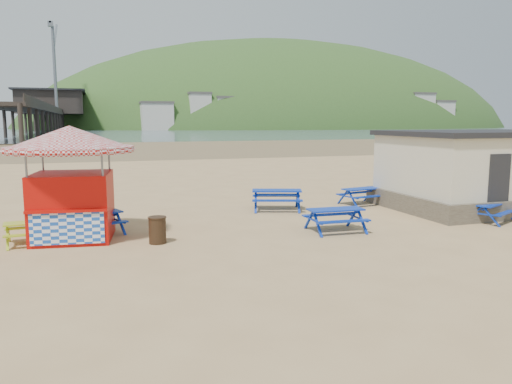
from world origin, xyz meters
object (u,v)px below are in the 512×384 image
object	(u,v)px
picnic_table_yellow	(34,233)
ice_cream_kiosk	(71,168)
picnic_table_blue_a	(94,224)
amenity_block	(481,170)
litter_bin	(157,230)
picnic_table_blue_b	(277,200)

from	to	relation	value
picnic_table_yellow	ice_cream_kiosk	distance (m)	2.15
picnic_table_blue_a	picnic_table_yellow	bearing A→B (deg)	-179.87
picnic_table_yellow	amenity_block	size ratio (longest dim) A/B	0.23
picnic_table_blue_a	amenity_block	size ratio (longest dim) A/B	0.28
picnic_table_blue_a	ice_cream_kiosk	xyz separation A→B (m)	(-0.58, -0.36, 1.79)
litter_bin	amenity_block	bearing A→B (deg)	8.57
picnic_table_yellow	litter_bin	size ratio (longest dim) A/B	2.11
picnic_table_blue_a	picnic_table_blue_b	world-z (taller)	picnic_table_blue_b
picnic_table_blue_a	ice_cream_kiosk	distance (m)	1.91
picnic_table_yellow	ice_cream_kiosk	size ratio (longest dim) A/B	0.39
picnic_table_yellow	litter_bin	distance (m)	3.60
picnic_table_blue_a	litter_bin	bearing A→B (deg)	-64.82
picnic_table_blue_b	picnic_table_yellow	bearing A→B (deg)	-142.57
ice_cream_kiosk	picnic_table_blue_a	bearing A→B (deg)	39.06
picnic_table_blue_b	amenity_block	xyz separation A→B (m)	(8.17, -2.03, 1.16)
picnic_table_blue_b	ice_cream_kiosk	size ratio (longest dim) A/B	0.55
amenity_block	ice_cream_kiosk	bearing A→B (deg)	-177.61
picnic_table_yellow	ice_cream_kiosk	bearing A→B (deg)	8.33
picnic_table_blue_b	litter_bin	distance (m)	6.62
litter_bin	amenity_block	distance (m)	13.61
ice_cream_kiosk	litter_bin	world-z (taller)	ice_cream_kiosk
picnic_table_blue_b	ice_cream_kiosk	bearing A→B (deg)	-141.87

